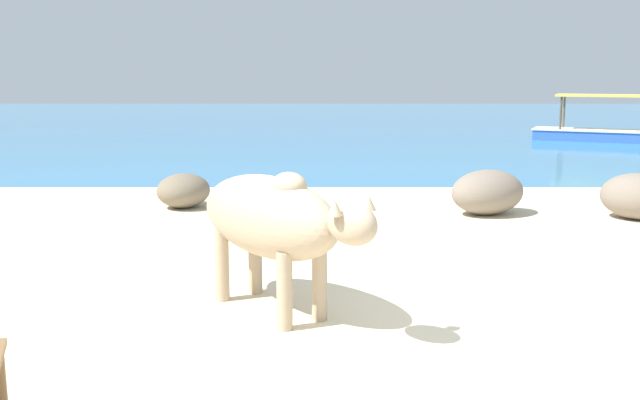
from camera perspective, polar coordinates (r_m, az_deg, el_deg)
name	(u,v)px	position (r m, az deg, el deg)	size (l,w,h in m)	color
sand_beach	(346,359)	(4.77, 2.14, -12.75)	(18.00, 14.00, 0.04)	beige
water_surface	(325,125)	(26.46, 0.37, 6.13)	(60.00, 36.00, 0.03)	teal
cow	(272,219)	(5.41, -3.91, -1.51)	(1.57, 1.81, 1.13)	tan
shore_rock_large	(487,192)	(9.55, 13.39, 0.63)	(1.03, 0.74, 0.60)	gray
shore_rock_medium	(183,191)	(9.96, -11.00, 0.76)	(0.80, 0.72, 0.48)	#756651
shore_rock_small	(639,196)	(9.86, 24.38, 0.27)	(0.94, 0.73, 0.59)	gray
boat_blue	(602,131)	(21.30, 21.83, 5.20)	(3.82, 2.60, 1.29)	#3866B7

